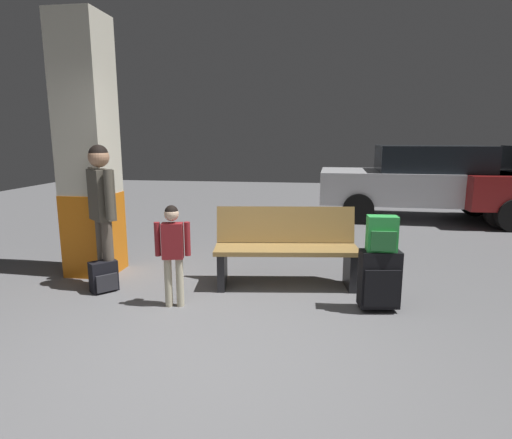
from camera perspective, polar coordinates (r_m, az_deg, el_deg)
The scene contains 9 objects.
ground_plane at distance 7.14m, azimuth 0.99°, elevation -2.93°, with size 18.00×18.00×0.10m, color slate.
structural_pillar at distance 5.50m, azimuth -21.72°, elevation 8.68°, with size 0.57×0.57×3.07m.
bench at distance 4.81m, azimuth 4.06°, elevation -3.82°, with size 1.65×0.72×0.89m.
suitcase at distance 4.30m, azimuth 16.34°, elevation -7.75°, with size 0.40×0.28×0.60m.
backpack_bright at distance 4.18m, azimuth 16.67°, elevation -1.90°, with size 0.29×0.20×0.34m.
child at distance 4.23m, azimuth -11.21°, elevation -3.40°, with size 0.35×0.20×1.03m.
adult at distance 4.91m, azimuth -20.13°, elevation 2.32°, with size 0.43×0.40×1.60m.
backpack_dark_floor at distance 4.97m, azimuth -19.86°, elevation -7.28°, with size 0.31×0.32×0.34m.
parked_car_near at distance 9.41m, azimuth 21.72°, elevation 4.96°, with size 4.16×1.92×1.51m.
Camera 1 is at (0.87, -2.88, 1.67)m, focal length 29.60 mm.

